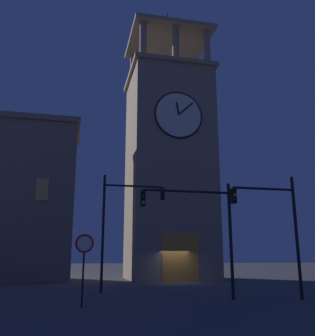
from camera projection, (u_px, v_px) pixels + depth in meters
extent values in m
plane|color=#4C4C51|center=(176.00, 282.00, 30.07)|extent=(200.00, 200.00, 0.00)
cube|color=gray|center=(169.00, 173.00, 36.59)|extent=(7.72, 7.48, 20.17)
cube|color=gray|center=(168.00, 78.00, 39.00)|extent=(8.32, 8.08, 0.40)
cylinder|color=gray|center=(207.00, 48.00, 37.21)|extent=(0.70, 0.70, 3.80)
cylinder|color=gray|center=(176.00, 44.00, 36.52)|extent=(0.70, 0.70, 3.80)
cylinder|color=gray|center=(143.00, 40.00, 35.83)|extent=(0.70, 0.70, 3.80)
cylinder|color=gray|center=(188.00, 77.00, 43.17)|extent=(0.70, 0.70, 3.80)
cylinder|color=gray|center=(161.00, 74.00, 42.48)|extent=(0.70, 0.70, 3.80)
cylinder|color=gray|center=(133.00, 71.00, 41.79)|extent=(0.70, 0.70, 3.80)
cube|color=gray|center=(168.00, 43.00, 39.99)|extent=(8.32, 8.08, 0.40)
cylinder|color=black|center=(168.00, 27.00, 40.44)|extent=(0.12, 0.12, 3.38)
cylinder|color=silver|center=(179.00, 115.00, 34.08)|extent=(4.41, 0.12, 4.41)
torus|color=black|center=(179.00, 115.00, 34.06)|extent=(4.57, 0.16, 4.57)
cube|color=black|center=(178.00, 108.00, 34.10)|extent=(0.32, 0.06, 1.22)
cube|color=black|center=(186.00, 109.00, 34.28)|extent=(1.46, 0.06, 1.36)
cube|color=orange|center=(180.00, 257.00, 31.18)|extent=(3.20, 0.24, 4.00)
cube|color=#E0B259|center=(42.00, 189.00, 30.62)|extent=(1.00, 0.12, 1.80)
cylinder|color=black|center=(103.00, 232.00, 21.99)|extent=(0.16, 0.16, 6.93)
cylinder|color=black|center=(134.00, 186.00, 23.04)|extent=(3.65, 0.12, 0.12)
cube|color=black|center=(163.00, 194.00, 23.32)|extent=(0.22, 0.30, 0.75)
sphere|color=red|center=(163.00, 189.00, 23.22)|extent=(0.16, 0.16, 0.16)
sphere|color=#392705|center=(163.00, 193.00, 23.16)|extent=(0.16, 0.16, 0.16)
sphere|color=#063316|center=(163.00, 197.00, 23.10)|extent=(0.16, 0.16, 0.16)
cylinder|color=black|center=(231.00, 240.00, 18.27)|extent=(0.16, 0.16, 5.65)
cylinder|color=black|center=(187.00, 191.00, 18.35)|extent=(4.44, 0.12, 0.12)
cube|color=black|center=(143.00, 198.00, 17.78)|extent=(0.22, 0.30, 0.75)
sphere|color=#360505|center=(143.00, 192.00, 17.67)|extent=(0.16, 0.16, 0.16)
sphere|color=#392705|center=(143.00, 197.00, 17.62)|extent=(0.16, 0.16, 0.16)
sphere|color=#18C154|center=(143.00, 202.00, 17.56)|extent=(0.16, 0.16, 0.16)
cylinder|color=black|center=(297.00, 236.00, 18.45)|extent=(0.16, 0.16, 6.03)
cylinder|color=black|center=(263.00, 189.00, 18.65)|extent=(3.28, 0.12, 0.12)
cube|color=black|center=(234.00, 196.00, 18.20)|extent=(0.22, 0.30, 0.75)
sphere|color=#360505|center=(235.00, 190.00, 18.10)|extent=(0.16, 0.16, 0.16)
sphere|color=orange|center=(235.00, 195.00, 18.04)|extent=(0.16, 0.16, 0.16)
sphere|color=#063316|center=(235.00, 200.00, 17.98)|extent=(0.16, 0.16, 0.16)
cylinder|color=black|center=(83.00, 274.00, 15.32)|extent=(0.08, 0.08, 2.66)
cylinder|color=white|center=(84.00, 243.00, 15.57)|extent=(0.70, 0.04, 0.70)
torus|color=red|center=(84.00, 243.00, 15.56)|extent=(0.78, 0.08, 0.78)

